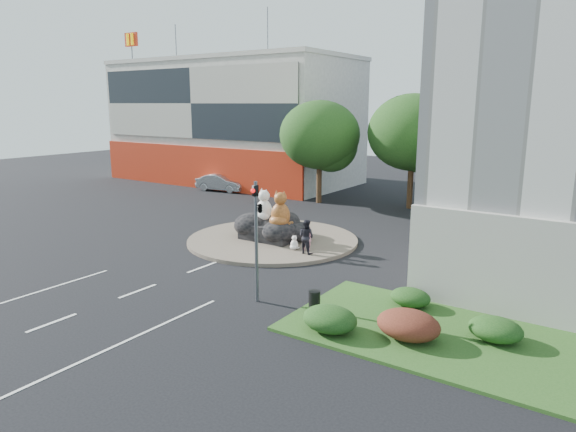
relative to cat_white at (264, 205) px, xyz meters
The scene contains 22 objects.
ground 10.30m from the cat_white, 86.26° to the right, with size 120.00×120.00×0.00m, color black.
roundabout_island 2.11m from the cat_white, ahead, with size 10.00×10.00×0.20m, color brown.
rock_plinth 1.59m from the cat_white, ahead, with size 3.20×2.60×0.90m, color black, non-canonical shape.
shophouse_block 25.22m from the cat_white, 134.18° to the left, with size 25.20×12.30×17.40m.
grass_verge 14.64m from the cat_white, 29.16° to the right, with size 10.00×6.00×0.12m, color #204818.
tree_left 12.83m from the cat_white, 105.26° to the left, with size 6.46×6.46×8.27m.
tree_mid 14.90m from the cat_white, 75.09° to the left, with size 6.84×6.84×8.76m.
tree_right 14.18m from the cat_white, 45.80° to the left, with size 5.70×5.70×7.30m.
hedge_near_green 13.33m from the cat_white, 43.18° to the right, with size 2.00×1.60×0.90m, color #153812.
hedge_red 14.66m from the cat_white, 33.55° to the right, with size 2.20×1.76×0.99m, color #451D12.
hedge_mid_green 16.14m from the cat_white, 24.12° to the right, with size 1.80×1.44×0.81m, color #153812.
hedge_back_green 12.44m from the cat_white, 25.25° to the right, with size 1.60×1.28×0.72m, color #153812.
traffic_light 10.02m from the cat_white, 54.49° to the right, with size 0.44×1.24×5.00m.
street_lamp 13.85m from the cat_white, ahead, with size 2.34×0.22×8.06m.
cat_white is the anchor object (origin of this frame).
cat_tabby 1.68m from the cat_white, 19.72° to the right, with size 1.27×1.10×2.11m, color #A94B23, non-canonical shape.
kitten_calico 1.96m from the cat_white, 127.16° to the right, with size 0.50×0.43×0.83m, color silver, non-canonical shape.
kitten_white 3.65m from the cat_white, 23.85° to the right, with size 0.49×0.42×0.81m, color white, non-canonical shape.
pedestrian_pink 4.00m from the cat_white, 16.68° to the right, with size 0.56×0.37×1.54m, color #CA8296.
pedestrian_dark 4.39m from the cat_white, 21.92° to the right, with size 0.89×0.69×1.83m, color black.
parked_car 18.15m from the cat_white, 139.59° to the left, with size 1.67×4.78×1.57m, color #999DA0.
litter_bin 11.29m from the cat_white, 43.11° to the right, with size 0.45×0.45×0.73m, color black.
Camera 1 is at (17.25, -13.74, 7.98)m, focal length 32.00 mm.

